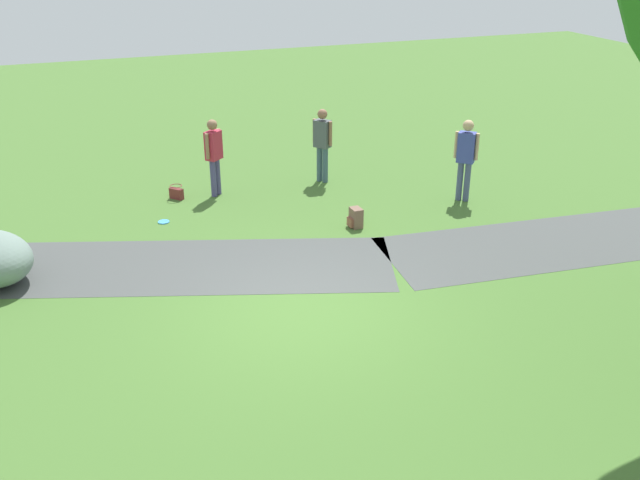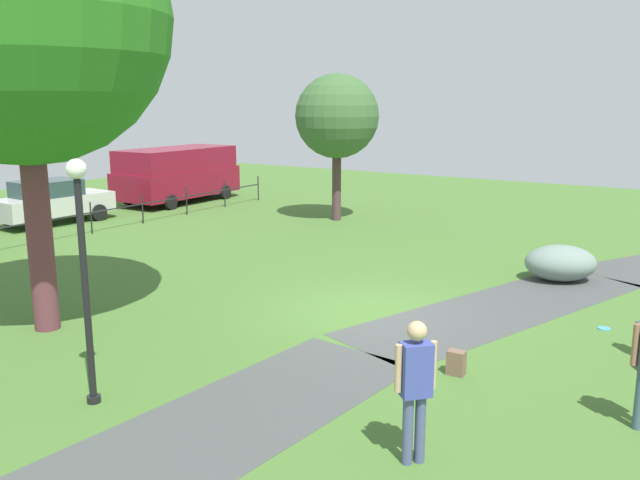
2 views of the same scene
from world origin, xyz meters
name	(u,v)px [view 2 (image 2 of 2)]	position (x,y,z in m)	size (l,w,h in m)	color
ground_plane	(367,311)	(0.00, 0.00, 0.00)	(48.00, 48.00, 0.00)	#446B2D
footpath_segment_near	(186,443)	(-6.02, -0.70, 0.00)	(8.17, 2.92, 0.01)	#444746
footpath_segment_mid	(503,308)	(1.76, -2.32, 0.00)	(8.29, 4.63, 0.01)	#444746
large_shade_tree	(20,16)	(-4.29, 4.63, 5.74)	(5.27, 5.27, 8.40)	brown
young_tree_near_path	(337,117)	(8.72, 6.09, 3.71)	(2.98, 2.98, 5.23)	#4D3537
lamp_post	(83,256)	(-5.89, 1.27, 2.19)	(0.28, 0.28, 3.54)	black
lawn_boulder	(560,263)	(4.65, -2.78, 0.44)	(1.99, 2.13, 0.87)	slate
passerby_on_path	(415,381)	(-4.85, -3.33, 1.06)	(0.43, 0.42, 1.80)	#475179
backpack_by_boulder	(573,264)	(5.76, -2.84, 0.19)	(0.34, 0.34, 0.40)	navy
spare_backpack_on_lawn	(456,363)	(-2.07, -2.78, 0.19)	(0.27, 0.29, 0.40)	brown
frisbee_on_grass	(604,328)	(1.51, -4.37, 0.01)	(0.23, 0.23, 0.02)	#4099DA
park_fence	(30,226)	(0.00, 11.50, 0.62)	(22.05, 0.05, 1.05)	#232326
parked_wagon_silver	(52,201)	(2.66, 14.13, 0.81)	(4.09, 1.94, 1.56)	beige
delivery_van	(177,172)	(8.77, 14.11, 1.27)	(5.54, 2.68, 2.30)	maroon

